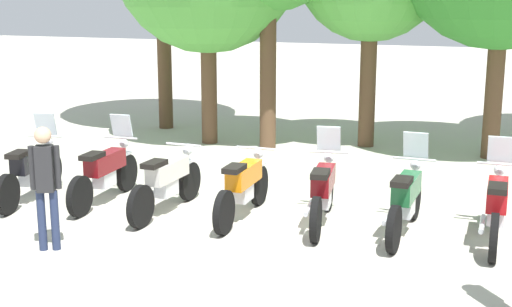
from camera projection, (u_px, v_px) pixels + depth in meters
name	position (u px, v px, depth m)	size (l,w,h in m)	color
ground_plane	(244.00, 218.00, 10.71)	(80.00, 80.00, 0.00)	#BCB7A8
motorcycle_0	(31.00, 169.00, 11.55)	(0.73, 2.16, 1.37)	black
motorcycle_1	(105.00, 171.00, 11.42)	(0.62, 2.19, 1.37)	black
motorcycle_2	(167.00, 181.00, 10.88)	(0.62, 2.19, 0.99)	black
motorcycle_3	(243.00, 186.00, 10.60)	(0.62, 2.19, 0.99)	black
motorcycle_4	(323.00, 190.00, 10.32)	(0.65, 2.17, 1.37)	black
motorcycle_5	(406.00, 198.00, 9.89)	(0.62, 2.19, 1.37)	black
motorcycle_6	(496.00, 205.00, 9.56)	(0.62, 2.19, 1.37)	black
person_0	(46.00, 179.00, 9.15)	(0.39, 0.30, 1.66)	#232D4C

